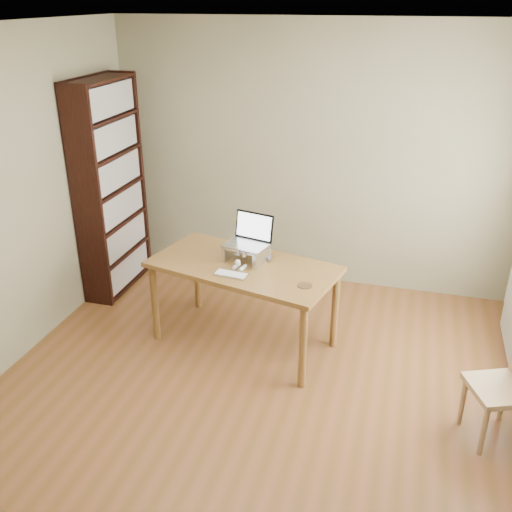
% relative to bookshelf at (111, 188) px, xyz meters
% --- Properties ---
extents(room, '(4.04, 4.54, 2.64)m').
position_rel_bookshelf_xyz_m(room, '(1.86, -1.54, 0.25)').
color(room, brown).
rests_on(room, ground).
extents(bookshelf, '(0.30, 0.90, 2.10)m').
position_rel_bookshelf_xyz_m(bookshelf, '(0.00, 0.00, 0.00)').
color(bookshelf, black).
rests_on(bookshelf, ground).
extents(desk, '(1.66, 1.09, 0.75)m').
position_rel_bookshelf_xyz_m(desk, '(1.56, -0.70, -0.39)').
color(desk, brown).
rests_on(desk, ground).
extents(laptop_stand, '(0.32, 0.25, 0.13)m').
position_rel_bookshelf_xyz_m(laptop_stand, '(1.56, -0.62, -0.22)').
color(laptop_stand, '#BCBFC1').
rests_on(laptop_stand, desk).
extents(laptop, '(0.39, 0.36, 0.24)m').
position_rel_bookshelf_xyz_m(laptop, '(1.56, -0.56, -0.11)').
color(laptop, '#BCBFC1').
rests_on(laptop, laptop_stand).
extents(keyboard, '(0.28, 0.14, 0.02)m').
position_rel_bookshelf_xyz_m(keyboard, '(1.53, -0.92, -0.29)').
color(keyboard, '#BCBFC1').
rests_on(keyboard, desk).
extents(coaster, '(0.11, 0.11, 0.01)m').
position_rel_bookshelf_xyz_m(coaster, '(2.13, -0.93, -0.30)').
color(coaster, '#4F361B').
rests_on(coaster, desk).
extents(cat, '(0.24, 0.48, 0.15)m').
position_rel_bookshelf_xyz_m(cat, '(1.60, -0.59, -0.24)').
color(cat, '#4D473C').
rests_on(cat, desk).
extents(chair, '(0.50, 0.49, 0.84)m').
position_rel_bookshelf_xyz_m(chair, '(3.60, -1.36, -0.60)').
color(chair, '#9F7F56').
rests_on(chair, ground).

